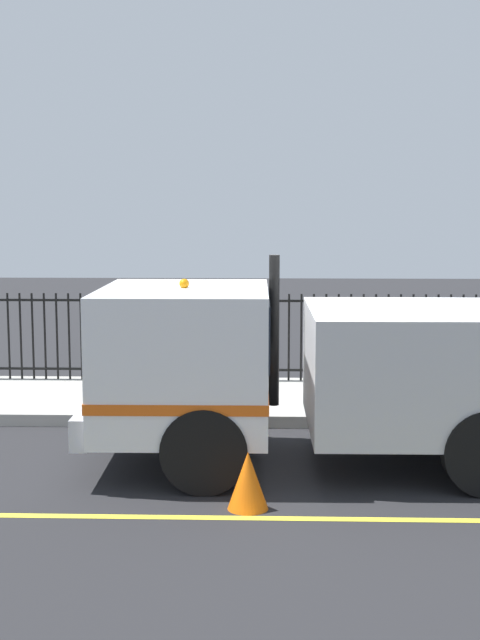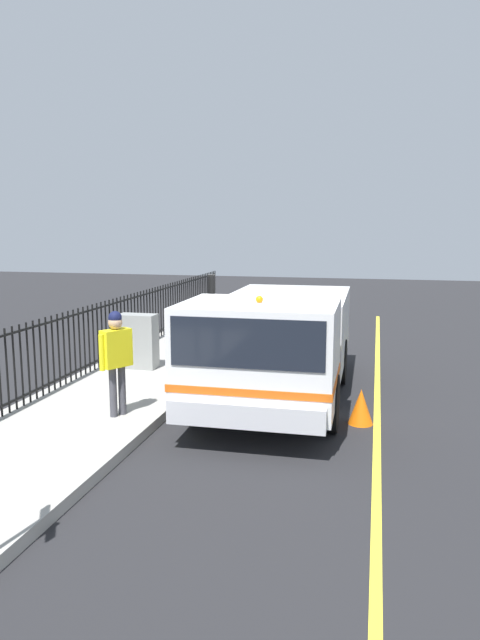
# 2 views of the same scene
# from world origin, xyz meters

# --- Properties ---
(ground_plane) EXTENTS (54.50, 54.50, 0.00)m
(ground_plane) POSITION_xyz_m (0.00, 0.00, 0.00)
(ground_plane) COLOR #232326
(ground_plane) RESTS_ON ground
(sidewalk_slab) EXTENTS (2.82, 24.77, 0.17)m
(sidewalk_slab) POSITION_xyz_m (2.99, 0.00, 0.09)
(sidewalk_slab) COLOR #A3A099
(sidewalk_slab) RESTS_ON ground
(lane_marking) EXTENTS (0.12, 22.30, 0.01)m
(lane_marking) POSITION_xyz_m (-2.01, 0.00, 0.00)
(lane_marking) COLOR yellow
(lane_marking) RESTS_ON ground
(work_truck) EXTENTS (2.58, 6.44, 2.49)m
(work_truck) POSITION_xyz_m (-0.09, 0.36, 1.26)
(work_truck) COLOR white
(work_truck) RESTS_ON ground
(worker_standing) EXTENTS (0.45, 0.58, 1.80)m
(worker_standing) POSITION_xyz_m (2.29, 2.30, 1.27)
(worker_standing) COLOR yellow
(worker_standing) RESTS_ON sidewalk_slab
(iron_fence) EXTENTS (0.04, 21.09, 1.48)m
(iron_fence) POSITION_xyz_m (4.18, -0.00, 0.92)
(iron_fence) COLOR black
(iron_fence) RESTS_ON sidewalk_slab
(utility_cabinet) EXTENTS (0.86, 0.44, 1.23)m
(utility_cabinet) POSITION_xyz_m (3.30, -0.93, 0.79)
(utility_cabinet) COLOR gray
(utility_cabinet) RESTS_ON sidewalk_slab
(traffic_cone) EXTENTS (0.43, 0.43, 0.61)m
(traffic_cone) POSITION_xyz_m (-1.73, 1.29, 0.31)
(traffic_cone) COLOR orange
(traffic_cone) RESTS_ON ground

